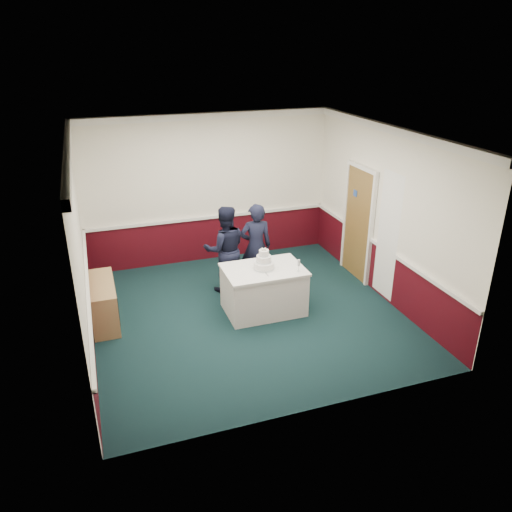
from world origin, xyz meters
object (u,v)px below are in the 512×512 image
object	(u,v)px
wedding_cake	(264,262)
cake_knife	(266,274)
cake_table	(264,289)
champagne_flute	(299,264)
person_man	(225,249)
person_woman	(256,247)
sideboard	(104,302)

from	to	relation	value
wedding_cake	cake_knife	bearing A→B (deg)	-98.53
cake_table	champagne_flute	size ratio (longest dim) A/B	6.44
champagne_flute	person_man	bearing A→B (deg)	125.74
wedding_cake	cake_knife	distance (m)	0.23
person_man	person_woman	bearing A→B (deg)	178.79
sideboard	champagne_flute	distance (m)	3.22
champagne_flute	person_woman	bearing A→B (deg)	105.99
wedding_cake	cake_knife	world-z (taller)	wedding_cake
sideboard	cake_knife	size ratio (longest dim) A/B	5.45
sideboard	wedding_cake	distance (m)	2.68
cake_knife	person_man	bearing A→B (deg)	107.15
sideboard	wedding_cake	xyz separation A→B (m)	(2.57, -0.50, 0.55)
wedding_cake	sideboard	bearing A→B (deg)	168.99
cake_table	person_woman	bearing A→B (deg)	79.55
cake_table	wedding_cake	world-z (taller)	wedding_cake
wedding_cake	champagne_flute	size ratio (longest dim) A/B	1.78
sideboard	person_man	size ratio (longest dim) A/B	0.74
sideboard	wedding_cake	bearing A→B (deg)	-11.01
cake_table	person_woman	size ratio (longest dim) A/B	0.81
cake_table	sideboard	bearing A→B (deg)	168.99
cake_knife	person_woman	bearing A→B (deg)	79.71
sideboard	person_woman	size ratio (longest dim) A/B	0.74
champagne_flute	wedding_cake	bearing A→B (deg)	150.75
wedding_cake	champagne_flute	bearing A→B (deg)	-29.25
person_man	wedding_cake	bearing A→B (deg)	118.03
wedding_cake	person_woman	distance (m)	0.91
cake_knife	champagne_flute	size ratio (longest dim) A/B	1.07
sideboard	champagne_flute	xyz separation A→B (m)	(3.07, -0.78, 0.58)
cake_table	person_woman	distance (m)	0.99
cake_knife	person_woman	world-z (taller)	person_woman
cake_table	cake_knife	xyz separation A→B (m)	(-0.03, -0.20, 0.39)
champagne_flute	cake_table	bearing A→B (deg)	150.75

